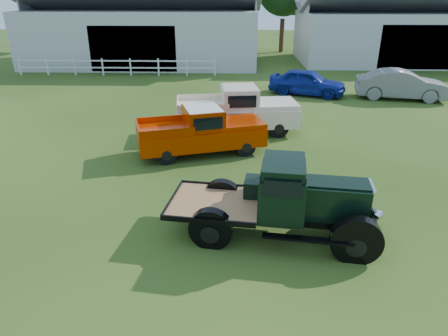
# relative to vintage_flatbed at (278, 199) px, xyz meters

# --- Properties ---
(ground) EXTENTS (120.00, 120.00, 0.00)m
(ground) POSITION_rel_vintage_flatbed_xyz_m (-1.50, 0.36, -0.96)
(ground) COLOR #1F3B0E
(shed_left) EXTENTS (18.80, 10.20, 5.60)m
(shed_left) POSITION_rel_vintage_flatbed_xyz_m (-8.50, 26.36, 1.84)
(shed_left) COLOR #A9A9A9
(shed_left) RESTS_ON ground
(shed_right) EXTENTS (16.80, 9.20, 5.20)m
(shed_right) POSITION_rel_vintage_flatbed_xyz_m (12.50, 27.36, 1.64)
(shed_right) COLOR #A9A9A9
(shed_right) RESTS_ON ground
(fence_rail) EXTENTS (14.20, 0.16, 1.20)m
(fence_rail) POSITION_rel_vintage_flatbed_xyz_m (-9.50, 20.36, -0.36)
(fence_rail) COLOR white
(fence_rail) RESTS_ON ground
(tree_c) EXTENTS (5.40, 5.40, 9.00)m
(tree_c) POSITION_rel_vintage_flatbed_xyz_m (3.50, 33.36, 3.54)
(tree_c) COLOR black
(tree_c) RESTS_ON ground
(vintage_flatbed) EXTENTS (5.07, 2.56, 1.92)m
(vintage_flatbed) POSITION_rel_vintage_flatbed_xyz_m (0.00, 0.00, 0.00)
(vintage_flatbed) COLOR black
(vintage_flatbed) RESTS_ON ground
(red_pickup) EXTENTS (5.01, 3.11, 1.71)m
(red_pickup) POSITION_rel_vintage_flatbed_xyz_m (-2.25, 5.36, -0.11)
(red_pickup) COLOR #B62A00
(red_pickup) RESTS_ON ground
(white_pickup) EXTENTS (5.33, 2.59, 1.88)m
(white_pickup) POSITION_rel_vintage_flatbed_xyz_m (-0.96, 7.79, -0.02)
(white_pickup) COLOR beige
(white_pickup) RESTS_ON ground
(misc_car_blue) EXTENTS (4.62, 3.19, 1.46)m
(misc_car_blue) POSITION_rel_vintage_flatbed_xyz_m (3.08, 14.71, -0.23)
(misc_car_blue) COLOR navy
(misc_car_blue) RESTS_ON ground
(misc_car_grey) EXTENTS (5.03, 2.61, 1.58)m
(misc_car_grey) POSITION_rel_vintage_flatbed_xyz_m (8.09, 13.86, -0.17)
(misc_car_grey) COLOR slate
(misc_car_grey) RESTS_ON ground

